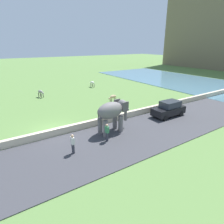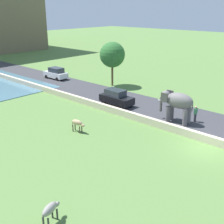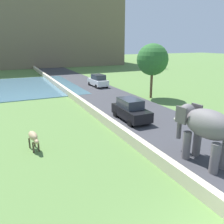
{
  "view_description": "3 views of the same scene",
  "coord_description": "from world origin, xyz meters",
  "px_view_note": "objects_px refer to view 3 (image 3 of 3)",
  "views": [
    {
      "loc": [
        16.97,
        -4.38,
        7.86
      ],
      "look_at": [
        1.73,
        5.63,
        1.31
      ],
      "focal_mm": 30.47,
      "sensor_mm": 36.0,
      "label": 1
    },
    {
      "loc": [
        -19.87,
        -8.27,
        10.53
      ],
      "look_at": [
        -2.49,
        7.54,
        1.92
      ],
      "focal_mm": 46.05,
      "sensor_mm": 36.0,
      "label": 2
    },
    {
      "loc": [
        -5.65,
        -3.67,
        6.19
      ],
      "look_at": [
        0.84,
        10.34,
        1.57
      ],
      "focal_mm": 37.42,
      "sensor_mm": 36.0,
      "label": 3
    }
  ],
  "objects_px": {
    "elephant": "(204,127)",
    "cow_tan": "(33,137)",
    "car_white": "(98,81)",
    "car_black": "(131,110)"
  },
  "relations": [
    {
      "from": "car_white",
      "to": "cow_tan",
      "type": "distance_m",
      "value": 20.87
    },
    {
      "from": "car_white",
      "to": "car_black",
      "type": "bearing_deg",
      "value": -101.67
    },
    {
      "from": "car_black",
      "to": "cow_tan",
      "type": "relative_size",
      "value": 2.83
    },
    {
      "from": "elephant",
      "to": "cow_tan",
      "type": "height_order",
      "value": "elephant"
    },
    {
      "from": "car_white",
      "to": "cow_tan",
      "type": "relative_size",
      "value": 2.86
    },
    {
      "from": "car_white",
      "to": "cow_tan",
      "type": "bearing_deg",
      "value": -122.07
    },
    {
      "from": "car_white",
      "to": "car_black",
      "type": "xyz_separation_m",
      "value": [
        -3.15,
        -15.26,
        0.0
      ]
    },
    {
      "from": "elephant",
      "to": "cow_tan",
      "type": "bearing_deg",
      "value": 146.26
    },
    {
      "from": "elephant",
      "to": "car_white",
      "type": "relative_size",
      "value": 0.87
    },
    {
      "from": "car_white",
      "to": "car_black",
      "type": "height_order",
      "value": "same"
    }
  ]
}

